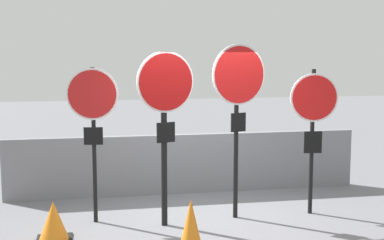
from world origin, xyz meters
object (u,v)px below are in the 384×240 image
at_px(stop_sign_3, 314,112).
at_px(traffic_cone_0, 54,221).
at_px(stop_sign_0, 93,109).
at_px(stop_sign_1, 165,105).
at_px(stop_sign_2, 238,91).
at_px(traffic_cone_1, 191,230).

xyz_separation_m(stop_sign_3, traffic_cone_0, (-3.84, -0.47, -1.33)).
bearing_deg(stop_sign_3, stop_sign_0, -176.35).
relative_size(stop_sign_0, stop_sign_3, 1.02).
xyz_separation_m(stop_sign_1, traffic_cone_0, (-1.55, -0.31, -1.49)).
bearing_deg(stop_sign_2, stop_sign_0, 158.37).
height_order(stop_sign_2, stop_sign_3, stop_sign_2).
height_order(stop_sign_1, stop_sign_3, stop_sign_1).
bearing_deg(stop_sign_1, traffic_cone_0, 176.06).
height_order(stop_sign_1, traffic_cone_0, stop_sign_1).
distance_m(stop_sign_0, traffic_cone_1, 2.38).
bearing_deg(traffic_cone_0, stop_sign_1, 11.47).
bearing_deg(traffic_cone_1, stop_sign_0, 124.81).
height_order(stop_sign_3, traffic_cone_1, stop_sign_3).
distance_m(stop_sign_2, stop_sign_3, 1.23).
bearing_deg(stop_sign_3, traffic_cone_1, -139.48).
distance_m(traffic_cone_0, traffic_cone_1, 1.94).
relative_size(traffic_cone_0, traffic_cone_1, 0.71).
height_order(stop_sign_2, traffic_cone_0, stop_sign_2).
bearing_deg(stop_sign_3, stop_sign_2, -173.65).
xyz_separation_m(stop_sign_0, traffic_cone_0, (-0.55, -0.66, -1.43)).
relative_size(stop_sign_0, stop_sign_2, 0.87).
relative_size(stop_sign_1, traffic_cone_0, 4.69).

